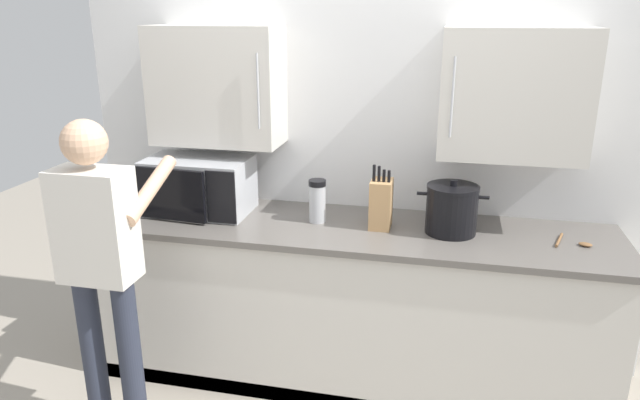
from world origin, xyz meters
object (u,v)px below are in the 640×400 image
thermos_flask (317,201)px  knife_block (381,204)px  person_figure (100,256)px  stock_pot (452,209)px  microwave_oven (194,185)px  wooden_spoon (574,242)px

thermos_flask → knife_block: (0.34, -0.01, 0.01)m
knife_block → person_figure: person_figure is taller
stock_pot → person_figure: size_ratio=0.23×
microwave_oven → wooden_spoon: bearing=-1.4°
thermos_flask → wooden_spoon: thermos_flask is taller
microwave_oven → thermos_flask: (0.71, -0.01, -0.04)m
microwave_oven → thermos_flask: 0.72m
thermos_flask → knife_block: 0.34m
knife_block → person_figure: (-1.20, -0.71, -0.11)m
wooden_spoon → stock_pot: size_ratio=0.52×
wooden_spoon → knife_block: 0.97m
microwave_oven → knife_block: 1.06m
wooden_spoon → stock_pot: 0.61m
knife_block → person_figure: bearing=-149.3°
microwave_oven → person_figure: size_ratio=0.36×
stock_pot → person_figure: bearing=-155.4°
wooden_spoon → knife_block: size_ratio=0.54×
wooden_spoon → stock_pot: stock_pot is taller
microwave_oven → person_figure: (-0.14, -0.74, -0.13)m
thermos_flask → person_figure: bearing=-139.8°
microwave_oven → thermos_flask: size_ratio=2.45×
knife_block → wooden_spoon: bearing=-1.6°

